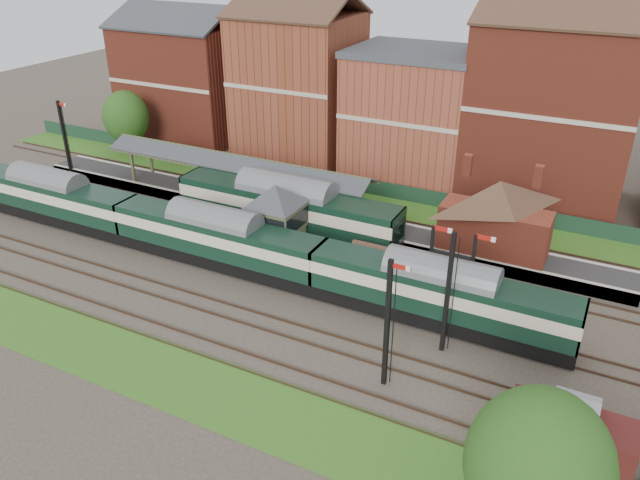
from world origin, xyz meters
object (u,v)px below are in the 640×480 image
at_px(goods_van_a, 568,439).
at_px(semaphore_bracket, 449,285).
at_px(signal_box, 276,219).
at_px(platform_railcar, 287,208).
at_px(dmu_train, 216,238).

bearing_deg(goods_van_a, semaphore_bracket, 140.37).
height_order(signal_box, platform_railcar, signal_box).
height_order(semaphore_bracket, platform_railcar, semaphore_bracket).
bearing_deg(goods_van_a, dmu_train, 161.06).
relative_size(dmu_train, goods_van_a, 9.18).
bearing_deg(dmu_train, platform_railcar, 69.86).
distance_m(signal_box, semaphore_bracket, 16.16).
bearing_deg(platform_railcar, dmu_train, -110.14).
bearing_deg(signal_box, platform_railcar, 106.30).
xyz_separation_m(signal_box, goods_van_a, (22.89, -12.25, -1.24)).
bearing_deg(semaphore_bracket, platform_railcar, 150.62).
distance_m(semaphore_bracket, dmu_train, 18.68).
height_order(semaphore_bracket, goods_van_a, semaphore_bracket).
distance_m(dmu_train, platform_railcar, 6.93).
bearing_deg(platform_railcar, goods_van_a, -33.03).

